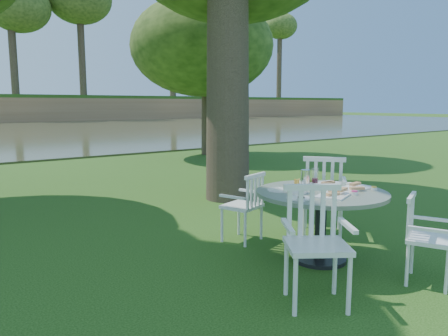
{
  "coord_description": "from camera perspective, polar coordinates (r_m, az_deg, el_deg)",
  "views": [
    {
      "loc": [
        -3.3,
        -4.15,
        1.65
      ],
      "look_at": [
        0.0,
        0.2,
        0.85
      ],
      "focal_mm": 35.0,
      "sensor_mm": 36.0,
      "label": 1
    }
  ],
  "objects": [
    {
      "name": "chair_nw",
      "position": [
        5.24,
        3.13,
        -4.45
      ],
      "size": [
        0.52,
        0.5,
        0.84
      ],
      "rotation": [
        0.0,
        0.0,
        -2.84
      ],
      "color": "white",
      "rests_on": "ground"
    },
    {
      "name": "chair_sw",
      "position": [
        3.77,
        11.73,
        -8.48
      ],
      "size": [
        0.67,
        0.66,
        0.97
      ],
      "rotation": [
        0.0,
        0.0,
        -0.61
      ],
      "color": "white",
      "rests_on": "ground"
    },
    {
      "name": "chair_ne",
      "position": [
        5.63,
        12.85,
        -2.7
      ],
      "size": [
        0.69,
        0.7,
        1.01
      ],
      "rotation": [
        0.0,
        0.0,
        -4.01
      ],
      "color": "white",
      "rests_on": "ground"
    },
    {
      "name": "chair_se",
      "position": [
        4.47,
        24.32,
        -7.61
      ],
      "size": [
        0.53,
        0.52,
        0.82
      ],
      "rotation": [
        0.0,
        0.0,
        0.4
      ],
      "color": "white",
      "rests_on": "ground"
    },
    {
      "name": "ground",
      "position": [
        5.55,
        1.26,
        -8.95
      ],
      "size": [
        140.0,
        140.0,
        0.0
      ],
      "primitive_type": "plane",
      "color": "#15390B",
      "rests_on": "ground"
    },
    {
      "name": "table",
      "position": [
        4.69,
        12.58,
        -4.75
      ],
      "size": [
        1.36,
        1.36,
        0.75
      ],
      "color": "black",
      "rests_on": "ground"
    },
    {
      "name": "tableware",
      "position": [
        4.69,
        11.89,
        -2.4
      ],
      "size": [
        1.18,
        0.85,
        0.21
      ],
      "color": "white",
      "rests_on": "table"
    }
  ]
}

